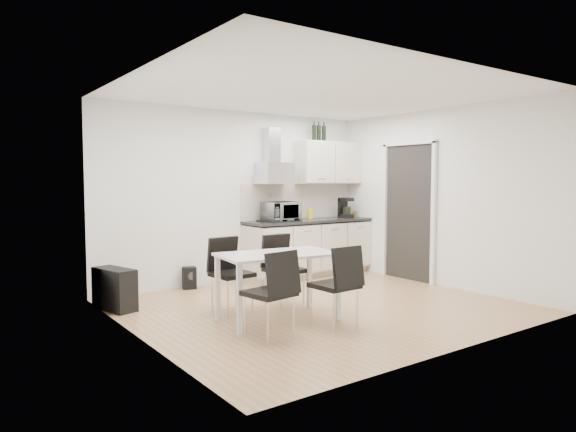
% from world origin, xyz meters
% --- Properties ---
extents(ground, '(4.50, 4.50, 0.00)m').
position_xyz_m(ground, '(0.00, 0.00, 0.00)').
color(ground, tan).
rests_on(ground, ground).
extents(wall_back, '(4.50, 0.10, 2.60)m').
position_xyz_m(wall_back, '(0.00, 2.00, 1.30)').
color(wall_back, white).
rests_on(wall_back, ground).
extents(wall_front, '(4.50, 0.10, 2.60)m').
position_xyz_m(wall_front, '(0.00, -2.00, 1.30)').
color(wall_front, white).
rests_on(wall_front, ground).
extents(wall_left, '(0.10, 4.00, 2.60)m').
position_xyz_m(wall_left, '(-2.25, 0.00, 1.30)').
color(wall_left, white).
rests_on(wall_left, ground).
extents(wall_right, '(0.10, 4.00, 2.60)m').
position_xyz_m(wall_right, '(2.25, 0.00, 1.30)').
color(wall_right, white).
rests_on(wall_right, ground).
extents(ceiling, '(4.50, 4.50, 0.00)m').
position_xyz_m(ceiling, '(0.00, 0.00, 2.60)').
color(ceiling, white).
rests_on(ceiling, wall_back).
extents(doorway, '(0.08, 1.04, 2.10)m').
position_xyz_m(doorway, '(2.21, 0.55, 1.05)').
color(doorway, white).
rests_on(doorway, ground).
extents(kitchenette, '(2.22, 0.64, 2.52)m').
position_xyz_m(kitchenette, '(1.19, 1.73, 0.83)').
color(kitchenette, beige).
rests_on(kitchenette, ground).
extents(dining_table, '(1.37, 0.90, 0.75)m').
position_xyz_m(dining_table, '(-0.75, -0.19, 0.66)').
color(dining_table, white).
rests_on(dining_table, ground).
extents(chair_far_left, '(0.48, 0.53, 0.88)m').
position_xyz_m(chair_far_left, '(-1.01, 0.40, 0.44)').
color(chair_far_left, black).
rests_on(chair_far_left, ground).
extents(chair_far_right, '(0.44, 0.50, 0.88)m').
position_xyz_m(chair_far_right, '(-0.34, 0.28, 0.44)').
color(chair_far_right, black).
rests_on(chair_far_right, ground).
extents(chair_near_left, '(0.51, 0.56, 0.88)m').
position_xyz_m(chair_near_left, '(-1.21, -0.70, 0.44)').
color(chair_near_left, black).
rests_on(chair_near_left, ground).
extents(chair_near_right, '(0.46, 0.52, 0.88)m').
position_xyz_m(chair_near_right, '(-0.44, -0.79, 0.44)').
color(chair_near_right, black).
rests_on(chair_near_right, ground).
extents(guitar_amp, '(0.41, 0.65, 0.50)m').
position_xyz_m(guitar_amp, '(-2.10, 1.31, 0.25)').
color(guitar_amp, black).
rests_on(guitar_amp, ground).
extents(floor_speaker, '(0.23, 0.21, 0.31)m').
position_xyz_m(floor_speaker, '(-0.86, 1.90, 0.16)').
color(floor_speaker, black).
rests_on(floor_speaker, ground).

